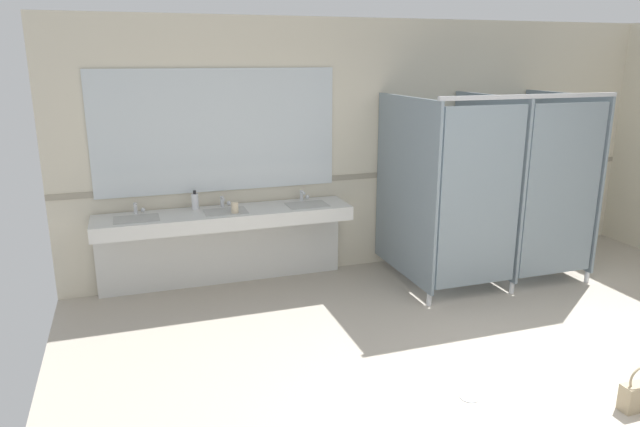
% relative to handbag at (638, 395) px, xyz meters
% --- Properties ---
extents(ground_plane, '(7.12, 6.96, 0.10)m').
position_rel_handbag_xyz_m(ground_plane, '(-0.41, 0.10, -0.16)').
color(ground_plane, '#B2A899').
extents(wall_back, '(7.12, 0.12, 2.75)m').
position_rel_handbag_xyz_m(wall_back, '(-0.41, 3.34, 1.26)').
color(wall_back, beige).
rests_on(wall_back, ground_plane).
extents(wall_back_tile_band, '(7.12, 0.01, 0.06)m').
position_rel_handbag_xyz_m(wall_back_tile_band, '(-0.41, 3.27, 0.94)').
color(wall_back_tile_band, '#9E937F').
rests_on(wall_back_tile_band, wall_back).
extents(vanity_counter, '(2.56, 0.53, 0.97)m').
position_rel_handbag_xyz_m(vanity_counter, '(-2.31, 3.08, 0.51)').
color(vanity_counter, silver).
rests_on(vanity_counter, ground_plane).
extents(mirror_panel, '(2.46, 0.02, 1.24)m').
position_rel_handbag_xyz_m(mirror_panel, '(-2.31, 3.27, 1.51)').
color(mirror_panel, silver).
rests_on(mirror_panel, wall_back).
extents(bathroom_stalls, '(1.97, 1.33, 2.01)m').
position_rel_handbag_xyz_m(bathroom_stalls, '(0.44, 2.40, 0.94)').
color(bathroom_stalls, gray).
rests_on(bathroom_stalls, ground_plane).
extents(handbag, '(0.26, 0.10, 0.33)m').
position_rel_handbag_xyz_m(handbag, '(0.00, 0.00, 0.00)').
color(handbag, tan).
rests_on(handbag, ground_plane).
extents(soap_dispenser, '(0.07, 0.07, 0.20)m').
position_rel_handbag_xyz_m(soap_dispenser, '(-2.58, 3.15, 0.83)').
color(soap_dispenser, white).
rests_on(soap_dispenser, vanity_counter).
extents(paper_cup, '(0.07, 0.07, 0.11)m').
position_rel_handbag_xyz_m(paper_cup, '(-2.23, 2.87, 0.80)').
color(paper_cup, beige).
rests_on(paper_cup, vanity_counter).
extents(floor_drain_cover, '(0.14, 0.14, 0.01)m').
position_rel_handbag_xyz_m(floor_drain_cover, '(-1.02, 0.48, -0.11)').
color(floor_drain_cover, '#B7BABF').
rests_on(floor_drain_cover, ground_plane).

